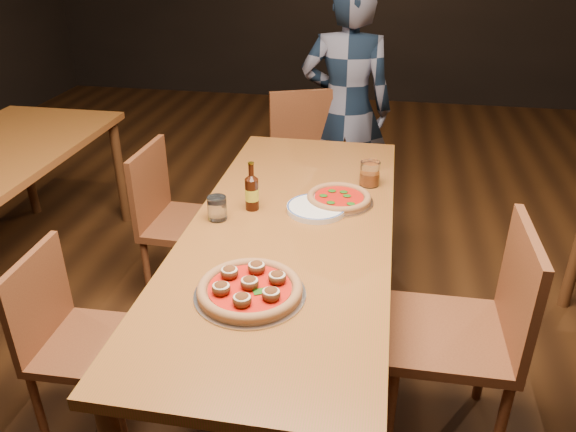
% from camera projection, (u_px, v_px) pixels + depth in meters
% --- Properties ---
extents(ground, '(9.00, 9.00, 0.00)m').
position_uv_depth(ground, '(290.00, 369.00, 2.58)').
color(ground, black).
extents(table_main, '(0.80, 2.00, 0.75)m').
position_uv_depth(table_main, '(290.00, 241.00, 2.26)').
color(table_main, brown).
rests_on(table_main, ground).
extents(chair_main_nw, '(0.39, 0.39, 0.81)m').
position_uv_depth(chair_main_nw, '(91.00, 343.00, 2.12)').
color(chair_main_nw, '#5C2918').
rests_on(chair_main_nw, ground).
extents(chair_main_sw, '(0.42, 0.42, 0.87)m').
position_uv_depth(chair_main_sw, '(188.00, 223.00, 2.91)').
color(chair_main_sw, '#5C2918').
rests_on(chair_main_sw, ground).
extents(chair_main_e, '(0.45, 0.45, 0.96)m').
position_uv_depth(chair_main_e, '(449.00, 333.00, 2.06)').
color(chair_main_e, '#5C2918').
rests_on(chair_main_e, ground).
extents(chair_end, '(0.59, 0.59, 0.97)m').
position_uv_depth(chair_end, '(313.00, 171.00, 3.39)').
color(chair_end, '#5C2918').
rests_on(chair_end, ground).
extents(pizza_meatball, '(0.36, 0.36, 0.07)m').
position_uv_depth(pizza_meatball, '(250.00, 289.00, 1.80)').
color(pizza_meatball, '#B7B7BF').
rests_on(pizza_meatball, table_main).
extents(pizza_margherita, '(0.30, 0.30, 0.04)m').
position_uv_depth(pizza_margherita, '(339.00, 198.00, 2.41)').
color(pizza_margherita, '#B7B7BF').
rests_on(pizza_margherita, table_main).
extents(plate_stack, '(0.25, 0.25, 0.02)m').
position_uv_depth(plate_stack, '(316.00, 208.00, 2.34)').
color(plate_stack, white).
rests_on(plate_stack, table_main).
extents(beer_bottle, '(0.06, 0.06, 0.20)m').
position_uv_depth(beer_bottle, '(252.00, 193.00, 2.33)').
color(beer_bottle, black).
rests_on(beer_bottle, table_main).
extents(water_glass, '(0.08, 0.08, 0.10)m').
position_uv_depth(water_glass, '(217.00, 208.00, 2.26)').
color(water_glass, white).
rests_on(water_glass, table_main).
extents(amber_glass, '(0.09, 0.09, 0.11)m').
position_uv_depth(amber_glass, '(370.00, 174.00, 2.55)').
color(amber_glass, '#AC4D13').
rests_on(amber_glass, table_main).
extents(diner, '(0.58, 0.39, 1.56)m').
position_uv_depth(diner, '(346.00, 110.00, 3.49)').
color(diner, black).
rests_on(diner, ground).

